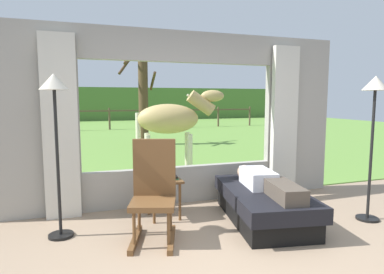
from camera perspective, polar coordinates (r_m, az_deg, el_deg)
The scene contains 16 objects.
back_wall_with_window at distance 4.95m, azimuth -1.72°, elevation 2.87°, with size 5.20×0.12×2.55m.
curtain_panel_left at distance 4.60m, azimuth -21.71°, elevation 1.51°, with size 0.44×0.10×2.40m, color beige.
curtain_panel_right at distance 5.57m, azimuth 15.59°, elevation 2.53°, with size 0.44×0.10×2.40m, color beige.
outdoor_pasture_lawn at distance 15.77m, azimuth -13.48°, elevation 0.72°, with size 36.00×21.68×0.02m, color olive.
distant_hill_ridge at distance 25.51m, azimuth -15.67°, elevation 5.51°, with size 36.00×2.00×2.40m, color #4C7333.
recliner_sofa at distance 4.45m, azimuth 12.18°, elevation -11.24°, with size 1.19×1.83×0.42m.
reclining_person at distance 4.33m, azimuth 12.62°, elevation -7.59°, with size 0.44×1.43×0.22m.
rocking_chair at distance 3.76m, azimuth -6.60°, elevation -9.26°, with size 0.65×0.79×1.12m.
side_table at distance 4.43m, azimuth -4.88°, elevation -8.41°, with size 0.44×0.44×0.52m.
potted_plant at distance 4.40m, azimuth -6.12°, elevation -4.81°, with size 0.22×0.22×0.32m.
book_stack at distance 4.37m, azimuth -3.60°, elevation -7.02°, with size 0.20×0.14×0.05m.
floor_lamp_left at distance 3.94m, azimuth -22.53°, elevation 4.95°, with size 0.32×0.32×1.85m.
floor_lamp_right at distance 4.76m, azimuth 28.89°, elevation 4.92°, with size 0.32×0.32×1.86m.
horse at distance 6.71m, azimuth -3.44°, elevation 3.03°, with size 1.82×0.75×1.73m.
pasture_tree at distance 11.32m, azimuth -8.53°, elevation 6.59°, with size 1.22×1.35×3.45m.
pasture_fence_line at distance 17.31m, azimuth -14.05°, elevation 3.65°, with size 16.10×0.10×1.10m.
Camera 1 is at (-1.46, -2.46, 1.57)m, focal length 30.97 mm.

